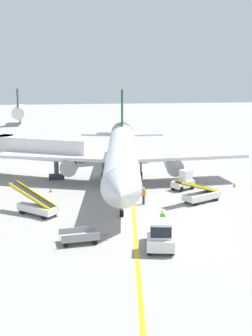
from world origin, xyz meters
name	(u,v)px	position (x,y,z in m)	size (l,w,h in m)	color
ground_plane	(135,219)	(0.00, 0.00, 0.00)	(300.00, 300.00, 0.00)	gray
taxi_line_yellow	(133,203)	(0.64, 5.00, 0.00)	(0.30, 80.00, 0.01)	yellow
airliner	(122,153)	(0.72, 12.89, 3.42)	(28.31, 35.29, 10.10)	silver
jet_bridge	(32,148)	(-9.38, 17.62, 3.54)	(12.56, 8.20, 4.85)	silver
pushback_tug	(160,235)	(0.63, -6.67, 0.99)	(2.60, 3.91, 2.20)	silver
baggage_tug_near_wing	(184,181)	(6.85, 9.08, 0.93)	(2.73, 2.34, 2.10)	silver
belt_loader_forward_hold	(201,194)	(7.14, 4.22, 0.78)	(5.03, 3.38, 2.59)	silver
belt_loader_aft_hold	(37,206)	(-8.29, 2.67, 0.78)	(4.51, 4.32, 2.59)	silver
baggage_cart_loaded	(79,237)	(-4.96, -4.67, 0.47)	(3.82, 1.86, 0.94)	#A5A5A8
ground_crew_marshaller	(144,195)	(1.55, 4.30, 0.91)	(0.36, 0.24, 1.70)	#26262D
ground_crew_wing_walker	(162,220)	(1.62, -3.13, 0.91)	(0.36, 0.24, 1.70)	#26262D
safety_cone_nose_left	(17,179)	(-11.14, 15.65, 0.22)	(0.36, 0.36, 0.44)	orange
safety_cone_nose_right	(141,188)	(2.30, 9.44, 0.22)	(0.36, 0.36, 0.44)	orange
safety_cone_wingtip_left	(51,190)	(-7.22, 10.13, 0.22)	(0.36, 0.36, 0.44)	orange
safety_cone_wingtip_right	(234,185)	(12.67, 9.29, 0.22)	(0.36, 0.36, 0.44)	orange
distant_aircraft_far_left	(20,111)	(-15.44, 76.30, 3.22)	(3.00, 10.10, 8.80)	silver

